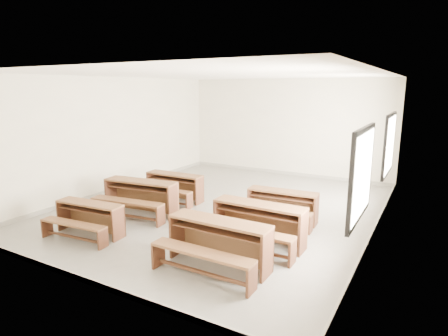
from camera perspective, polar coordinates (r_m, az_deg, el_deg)
The scene contains 7 objects.
room at distance 8.85m, azimuth 0.51°, elevation 7.20°, with size 8.50×8.50×3.20m.
desk_set_0 at distance 8.01m, azimuth -19.95°, elevation -6.94°, with size 1.53×0.89×0.66m.
desk_set_1 at distance 8.95m, azimuth -12.73°, elevation -4.00°, with size 1.87×1.13×0.80m.
desk_set_2 at distance 9.89m, azimuth -7.69°, elevation -2.58°, with size 1.60×0.86×0.71m.
desk_set_3 at distance 6.23m, azimuth -0.98°, elevation -10.95°, with size 1.76×0.93×0.79m.
desk_set_4 at distance 7.08m, azimuth 5.16°, elevation -8.08°, with size 1.76×0.92×0.79m.
desk_set_5 at distance 8.37m, azimuth 8.78°, elevation -5.39°, with size 1.59×0.89×0.69m.
Camera 1 is at (4.37, -7.71, 2.90)m, focal length 30.00 mm.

